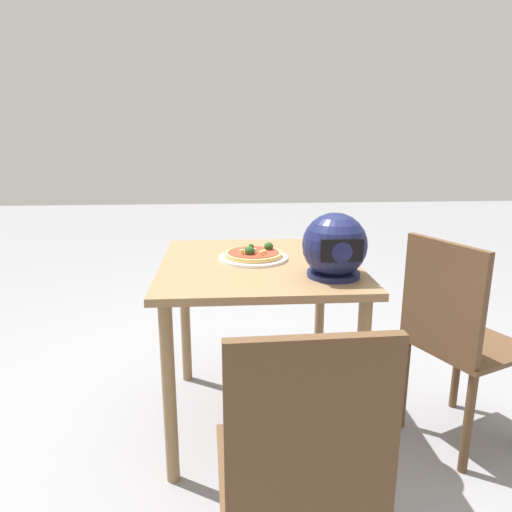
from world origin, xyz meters
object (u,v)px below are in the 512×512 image
at_px(dining_table, 259,286).
at_px(chair_side, 454,333).
at_px(pizza, 254,253).
at_px(chair_far, 302,470).
at_px(motorcycle_helmet, 335,247).

bearing_deg(dining_table, chair_side, 163.57).
xyz_separation_m(dining_table, pizza, (0.02, -0.05, 0.13)).
distance_m(dining_table, chair_far, 1.00).
relative_size(dining_table, motorcycle_helmet, 3.59).
height_order(motorcycle_helmet, chair_side, motorcycle_helmet).
relative_size(chair_far, chair_side, 1.00).
xyz_separation_m(dining_table, motorcycle_helmet, (-0.27, 0.23, 0.23)).
height_order(dining_table, chair_far, chair_far).
xyz_separation_m(dining_table, chair_far, (-0.03, 0.99, -0.15)).
height_order(dining_table, chair_side, chair_side).
bearing_deg(dining_table, pizza, -70.31).
height_order(chair_far, chair_side, same).
distance_m(dining_table, motorcycle_helmet, 0.42).
bearing_deg(chair_side, motorcycle_helmet, 0.01).
distance_m(motorcycle_helmet, chair_far, 0.88).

